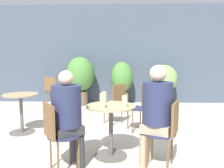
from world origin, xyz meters
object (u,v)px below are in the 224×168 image
bistro_chair_3 (141,104)px  potted_plant_1 (122,80)px  potted_plant_0 (80,76)px  cafe_table_far (21,107)px  bistro_chair_2 (116,100)px  cafe_table_near (111,121)px  beer_glass_1 (104,97)px  beer_glass_2 (102,101)px  beer_glass_0 (125,101)px  potted_plant_2 (164,81)px  bistro_chair_4 (52,88)px  seated_person_0 (68,112)px  bistro_chair_0 (57,131)px  bistro_chair_1 (167,128)px  seated_person_1 (156,108)px

bistro_chair_3 → potted_plant_1: bearing=171.5°
bistro_chair_3 → potted_plant_0: 2.79m
cafe_table_far → bistro_chair_2: (1.72, 0.59, 0.03)m
cafe_table_near → beer_glass_1: (-0.10, 0.17, 0.30)m
cafe_table_far → bistro_chair_2: bistro_chair_2 is taller
beer_glass_2 → beer_glass_0: bearing=17.9°
cafe_table_far → cafe_table_near: bearing=-28.7°
potted_plant_2 → bistro_chair_4: bearing=-177.5°
bistro_chair_3 → beer_glass_0: (-0.34, -1.21, 0.29)m
bistro_chair_3 → potted_plant_2: potted_plant_2 is taller
beer_glass_2 → potted_plant_1: 3.62m
bistro_chair_2 → potted_plant_1: bearing=-140.3°
cafe_table_far → potted_plant_2: bearing=39.3°
seated_person_0 → potted_plant_2: seated_person_0 is taller
beer_glass_1 → potted_plant_0: (-0.94, 3.24, 0.05)m
seated_person_0 → beer_glass_2: (0.40, 0.19, 0.10)m
bistro_chair_0 → bistro_chair_1: 1.33m
bistro_chair_3 → beer_glass_2: (-0.62, -1.31, 0.31)m
bistro_chair_2 → beer_glass_2: size_ratio=4.25×
bistro_chair_0 → beer_glass_0: size_ratio=5.61×
seated_person_1 → beer_glass_0: bearing=-89.8°
seated_person_0 → beer_glass_2: bearing=-100.6°
bistro_chair_2 → seated_person_1: bearing=60.8°
seated_person_0 → potted_plant_0: 3.82m
seated_person_1 → cafe_table_far: bearing=-93.7°
bistro_chair_1 → beer_glass_2: 0.87m
cafe_table_near → bistro_chair_3: (0.52, 1.13, 0.01)m
beer_glass_1 → beer_glass_2: beer_glass_2 is taller
cafe_table_far → beer_glass_2: size_ratio=3.65×
bistro_chair_0 → potted_plant_0: potted_plant_0 is taller
cafe_table_far → bistro_chair_1: bearing=-27.3°
potted_plant_1 → beer_glass_1: bearing=-95.0°
cafe_table_near → bistro_chair_0: 0.77m
bistro_chair_2 → bistro_chair_4: bearing=-89.3°
bistro_chair_4 → beer_glass_1: (1.77, -3.13, 0.29)m
cafe_table_near → beer_glass_2: (-0.10, -0.18, 0.31)m
potted_plant_1 → potted_plant_2: potted_plant_1 is taller
seated_person_0 → beer_glass_0: size_ratio=8.13×
beer_glass_2 → potted_plant_0: size_ratio=0.14×
bistro_chair_3 → bistro_chair_1: bearing=-9.8°
bistro_chair_3 → potted_plant_0: (-1.56, 2.28, 0.34)m
seated_person_1 → potted_plant_0: bearing=-132.4°
bistro_chair_4 → cafe_table_far: bearing=99.6°
bistro_chair_2 → potted_plant_1: 1.94m
bistro_chair_0 → beer_glass_0: beer_glass_0 is taller
beer_glass_0 → potted_plant_1: size_ratio=0.12×
cafe_table_far → bistro_chair_1: 2.69m
beer_glass_2 → bistro_chair_0: bearing=-151.9°
cafe_table_near → cafe_table_far: (-1.68, 0.92, -0.03)m
potted_plant_1 → bistro_chair_2: bearing=-94.3°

